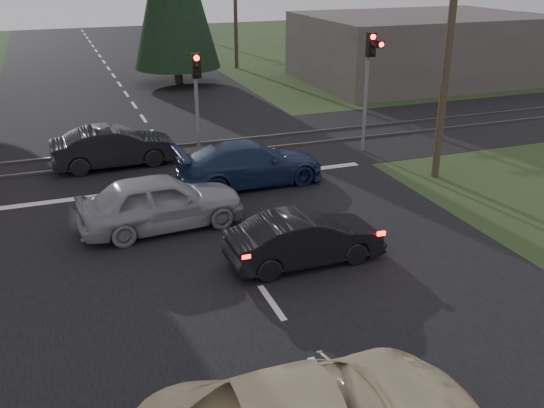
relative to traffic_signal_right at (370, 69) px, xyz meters
name	(u,v)px	position (x,y,z in m)	size (l,w,h in m)	color
ground	(272,303)	(-7.55, -9.47, -3.31)	(120.00, 120.00, 0.00)	#2A3E1C
road	(179,169)	(-7.55, 0.53, -3.31)	(14.00, 100.00, 0.01)	black
rail_corridor	(168,154)	(-7.55, 2.53, -3.31)	(120.00, 8.00, 0.01)	black
stop_line	(190,185)	(-7.55, -1.27, -3.30)	(13.00, 0.35, 0.00)	silver
rail_near	(172,158)	(-7.55, 1.73, -3.26)	(120.00, 0.12, 0.10)	#59544C
rail_far	(164,147)	(-7.55, 3.33, -3.26)	(120.00, 0.12, 0.10)	#59544C
traffic_signal_right	(370,69)	(0.00, 0.00, 0.00)	(0.68, 0.48, 4.70)	slate
traffic_signal_center	(197,89)	(-6.55, 1.20, -0.51)	(0.32, 0.48, 4.10)	slate
utility_pole_near	(449,42)	(0.95, -3.47, 1.41)	(1.80, 0.26, 9.00)	#4C3D2D
building_right	(418,47)	(10.45, 12.53, -1.31)	(14.00, 10.00, 4.00)	#59514C
dark_hatchback	(305,239)	(-6.06, -7.91, -2.65)	(1.41, 4.05, 1.33)	black
silver_car	(161,202)	(-9.10, -4.47, -2.50)	(1.91, 4.75, 1.62)	gray
blue_sedan	(250,163)	(-5.53, -1.89, -2.57)	(2.09, 5.13, 1.49)	#172747
dark_car_far	(114,147)	(-9.68, 1.68, -2.56)	(1.59, 4.56, 1.50)	black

